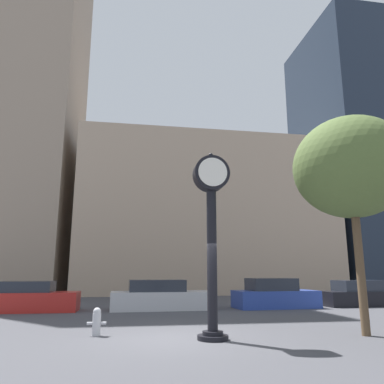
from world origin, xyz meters
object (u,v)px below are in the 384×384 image
car_blue (274,295)px  bare_tree (351,168)px  car_red (29,299)px  car_silver (160,297)px  street_clock (212,219)px  car_black (365,295)px  fire_hydrant_far (97,321)px

car_blue → bare_tree: size_ratio=0.65×
car_red → bare_tree: bearing=-37.7°
car_silver → car_blue: bearing=-2.2°
street_clock → car_blue: (4.98, 8.20, -2.57)m
car_red → car_black: size_ratio=0.87×
car_blue → car_black: 5.21m
fire_hydrant_far → street_clock: bearing=-20.6°
car_black → bare_tree: 11.29m
street_clock → car_blue: bearing=58.7°
car_silver → fire_hydrant_far: car_silver is taller
car_red → car_silver: 5.91m
car_red → bare_tree: (10.96, -8.40, 4.28)m
fire_hydrant_far → car_blue: bearing=41.2°
car_blue → bare_tree: 9.33m
car_silver → fire_hydrant_far: 7.53m
street_clock → bare_tree: bearing=-1.0°
bare_tree → car_red: bearing=142.5°
car_black → bare_tree: size_ratio=0.75×
bare_tree → street_clock: bearing=179.0°
street_clock → bare_tree: 4.67m
car_red → car_black: car_red is taller
car_red → car_silver: car_silver is taller
car_red → bare_tree: size_ratio=0.66×
car_silver → bare_tree: size_ratio=0.75×
fire_hydrant_far → bare_tree: size_ratio=0.12×
car_silver → car_black: car_silver is taller
street_clock → fire_hydrant_far: 4.30m
street_clock → car_black: size_ratio=1.06×
car_black → fire_hydrant_far: car_black is taller
street_clock → car_silver: (-0.69, 8.29, -2.59)m
street_clock → fire_hydrant_far: (-3.07, 1.15, -2.79)m
street_clock → bare_tree: size_ratio=0.80×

